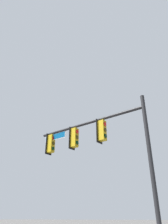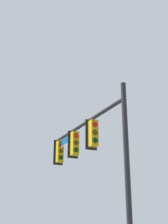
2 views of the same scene
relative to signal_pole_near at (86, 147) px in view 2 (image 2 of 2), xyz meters
The scene contains 1 object.
signal_pole_near is the anchor object (origin of this frame).
Camera 2 is at (-13.62, 0.80, 1.94)m, focal length 50.00 mm.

